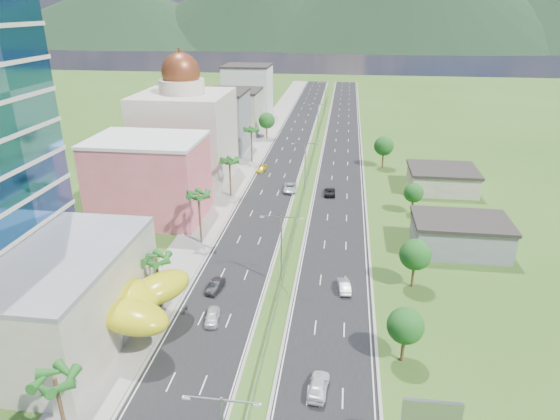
% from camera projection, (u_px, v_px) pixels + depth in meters
% --- Properties ---
extents(ground, '(500.00, 500.00, 0.00)m').
position_uv_depth(ground, '(271.00, 324.00, 64.26)').
color(ground, '#2D5119').
rests_on(ground, ground).
extents(road_left, '(11.00, 260.00, 0.04)m').
position_uv_depth(road_left, '(291.00, 144.00, 147.64)').
color(road_left, black).
rests_on(road_left, ground).
extents(road_right, '(11.00, 260.00, 0.04)m').
position_uv_depth(road_right, '(342.00, 145.00, 145.83)').
color(road_right, black).
rests_on(road_right, ground).
extents(sidewalk_left, '(7.00, 260.00, 0.12)m').
position_uv_depth(sidewalk_left, '(259.00, 142.00, 148.78)').
color(sidewalk_left, gray).
rests_on(sidewalk_left, ground).
extents(median_guardrail, '(0.10, 216.06, 0.76)m').
position_uv_depth(median_guardrail, '(312.00, 160.00, 130.00)').
color(median_guardrail, gray).
rests_on(median_guardrail, ground).
extents(streetlight_median_b, '(6.04, 0.25, 11.00)m').
position_uv_depth(streetlight_median_b, '(281.00, 243.00, 70.85)').
color(streetlight_median_b, gray).
rests_on(streetlight_median_b, ground).
extents(streetlight_median_c, '(6.04, 0.25, 11.00)m').
position_uv_depth(streetlight_median_c, '(305.00, 162.00, 107.51)').
color(streetlight_median_c, gray).
rests_on(streetlight_median_c, ground).
extents(streetlight_median_d, '(6.04, 0.25, 11.00)m').
position_uv_depth(streetlight_median_d, '(318.00, 118.00, 148.75)').
color(streetlight_median_d, gray).
rests_on(streetlight_median_d, ground).
extents(streetlight_median_e, '(6.04, 0.25, 11.00)m').
position_uv_depth(streetlight_median_e, '(325.00, 94.00, 189.99)').
color(streetlight_median_e, gray).
rests_on(streetlight_median_e, ground).
extents(mall_podium, '(30.00, 24.00, 11.00)m').
position_uv_depth(mall_podium, '(3.00, 295.00, 60.54)').
color(mall_podium, gray).
rests_on(mall_podium, ground).
extents(lime_canopy, '(18.00, 15.00, 7.40)m').
position_uv_depth(lime_canopy, '(105.00, 297.00, 61.11)').
color(lime_canopy, '#B8B111').
rests_on(lime_canopy, ground).
extents(pink_shophouse, '(20.00, 15.00, 15.00)m').
position_uv_depth(pink_shophouse, '(149.00, 180.00, 94.12)').
color(pink_shophouse, '#D25660').
rests_on(pink_shophouse, ground).
extents(domed_building, '(20.00, 20.00, 28.70)m').
position_uv_depth(domed_building, '(185.00, 131.00, 113.73)').
color(domed_building, beige).
rests_on(domed_building, ground).
extents(midrise_grey, '(16.00, 15.00, 16.00)m').
position_uv_depth(midrise_grey, '(217.00, 122.00, 137.79)').
color(midrise_grey, slate).
rests_on(midrise_grey, ground).
extents(midrise_beige, '(16.00, 15.00, 13.00)m').
position_uv_depth(midrise_beige, '(234.00, 112.00, 158.53)').
color(midrise_beige, gray).
rests_on(midrise_beige, ground).
extents(midrise_white, '(16.00, 15.00, 18.00)m').
position_uv_depth(midrise_white, '(248.00, 92.00, 178.65)').
color(midrise_white, silver).
rests_on(midrise_white, ground).
extents(billboard, '(5.20, 0.35, 6.20)m').
position_uv_depth(billboard, '(431.00, 417.00, 44.02)').
color(billboard, gray).
rests_on(billboard, ground).
extents(shed_near, '(15.00, 10.00, 5.00)m').
position_uv_depth(shed_near, '(460.00, 236.00, 82.83)').
color(shed_near, slate).
rests_on(shed_near, ground).
extents(shed_far, '(14.00, 12.00, 4.40)m').
position_uv_depth(shed_far, '(442.00, 180.00, 110.20)').
color(shed_far, gray).
rests_on(shed_far, ground).
extents(palm_tree_a, '(3.60, 3.60, 9.10)m').
position_uv_depth(palm_tree_a, '(55.00, 382.00, 42.92)').
color(palm_tree_a, '#47301C').
rests_on(palm_tree_a, ground).
extents(palm_tree_b, '(3.60, 3.60, 8.10)m').
position_uv_depth(palm_tree_b, '(156.00, 261.00, 65.28)').
color(palm_tree_b, '#47301C').
rests_on(palm_tree_b, ground).
extents(palm_tree_c, '(3.60, 3.60, 9.60)m').
position_uv_depth(palm_tree_c, '(198.00, 197.00, 83.06)').
color(palm_tree_c, '#47301C').
rests_on(palm_tree_c, ground).
extents(palm_tree_d, '(3.60, 3.60, 8.60)m').
position_uv_depth(palm_tree_d, '(230.00, 162.00, 104.50)').
color(palm_tree_d, '#47301C').
rests_on(palm_tree_d, ground).
extents(palm_tree_e, '(3.60, 3.60, 9.40)m').
position_uv_depth(palm_tree_e, '(251.00, 131.00, 127.12)').
color(palm_tree_e, '#47301C').
rests_on(palm_tree_e, ground).
extents(leafy_tree_lfar, '(4.90, 4.90, 8.05)m').
position_uv_depth(leafy_tree_lfar, '(267.00, 121.00, 151.07)').
color(leafy_tree_lfar, '#47301C').
rests_on(leafy_tree_lfar, ground).
extents(leafy_tree_ra, '(4.20, 4.20, 6.90)m').
position_uv_depth(leafy_tree_ra, '(405.00, 326.00, 55.92)').
color(leafy_tree_ra, '#47301C').
rests_on(leafy_tree_ra, ground).
extents(leafy_tree_rb, '(4.55, 4.55, 7.47)m').
position_uv_depth(leafy_tree_rb, '(415.00, 255.00, 70.98)').
color(leafy_tree_rb, '#47301C').
rests_on(leafy_tree_rb, ground).
extents(leafy_tree_rc, '(3.85, 3.85, 6.33)m').
position_uv_depth(leafy_tree_rc, '(414.00, 193.00, 96.59)').
color(leafy_tree_rc, '#47301C').
rests_on(leafy_tree_rc, ground).
extents(leafy_tree_rd, '(4.90, 4.90, 8.05)m').
position_uv_depth(leafy_tree_rd, '(384.00, 146.00, 124.11)').
color(leafy_tree_rd, '#47301C').
rests_on(leafy_tree_rd, ground).
extents(mountain_ridge, '(860.00, 140.00, 90.00)m').
position_uv_depth(mountain_ridge, '(404.00, 48.00, 469.40)').
color(mountain_ridge, black).
rests_on(mountain_ridge, ground).
extents(car_white_near_left, '(2.22, 4.37, 1.43)m').
position_uv_depth(car_white_near_left, '(212.00, 317.00, 64.51)').
color(car_white_near_left, silver).
rests_on(car_white_near_left, road_left).
extents(car_dark_left, '(2.15, 4.45, 1.41)m').
position_uv_depth(car_dark_left, '(215.00, 286.00, 71.60)').
color(car_dark_left, black).
rests_on(car_dark_left, road_left).
extents(car_silver_mid_left, '(2.99, 5.89, 1.60)m').
position_uv_depth(car_silver_mid_left, '(290.00, 188.00, 109.65)').
color(car_silver_mid_left, '#B6B8BE').
rests_on(car_silver_mid_left, road_left).
extents(car_yellow_far_left, '(2.40, 4.43, 1.22)m').
position_uv_depth(car_yellow_far_left, '(262.00, 169.00, 122.80)').
color(car_yellow_far_left, yellow).
rests_on(car_yellow_far_left, road_left).
extents(car_white_near_right, '(2.43, 5.08, 1.67)m').
position_uv_depth(car_white_near_right, '(318.00, 385.00, 52.68)').
color(car_white_near_right, white).
rests_on(car_white_near_right, road_right).
extents(car_silver_right, '(2.16, 4.70, 1.49)m').
position_uv_depth(car_silver_right, '(344.00, 286.00, 71.58)').
color(car_silver_right, '#B9BBC2').
rests_on(car_silver_right, road_right).
extents(car_dark_far_right, '(2.57, 5.19, 1.41)m').
position_uv_depth(car_dark_far_right, '(330.00, 192.00, 107.72)').
color(car_dark_far_right, black).
rests_on(car_dark_far_right, road_right).
extents(motorcycle, '(0.62, 1.85, 1.17)m').
position_uv_depth(motorcycle, '(185.00, 308.00, 66.51)').
color(motorcycle, black).
rests_on(motorcycle, road_left).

